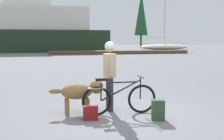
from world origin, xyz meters
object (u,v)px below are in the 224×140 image
Objects in this scene: dog at (80,91)px; backpack at (158,110)px; person_cyclist at (110,69)px; ferry_boat at (10,30)px; handbag_pannier at (91,113)px; bicycle at (119,99)px; sailboat_moored at (164,47)px.

backpack is at bearing -31.57° from dog.
person_cyclist is 36.19m from ferry_boat.
ferry_boat is at bearing 100.49° from handbag_pannier.
ferry_boat reaches higher than backpack.
bicycle is at bearing 139.57° from backpack.
ferry_boat is at bearing 101.61° from person_cyclist.
bicycle is 41.81m from sailboat_moored.
handbag_pannier is 0.01× the size of ferry_boat.
handbag_pannier is at bearing -76.61° from dog.
person_cyclist is 1.59m from backpack.
ferry_boat is (-6.54, 35.48, 2.50)m from dog.
sailboat_moored is (17.26, 37.70, -0.55)m from person_cyclist.
sailboat_moored reaches higher than backpack.
person_cyclist is 41.47m from sailboat_moored.
dog is 0.77m from handbag_pannier.
person_cyclist is 1.32× the size of dog.
handbag_pannier is 0.04× the size of sailboat_moored.
sailboat_moored is at bearing 65.81° from bicycle.
person_cyclist is at bearing 129.03° from backpack.
sailboat_moored is at bearing 65.10° from handbag_pannier.
person_cyclist reaches higher than dog.
person_cyclist is (-0.13, 0.44, 0.66)m from bicycle.
bicycle is 1.37× the size of dog.
bicycle is 0.80m from person_cyclist.
person_cyclist is at bearing -114.61° from sailboat_moored.
backpack is (1.60, -0.98, -0.29)m from dog.
dog is 36.17m from ferry_boat.
dog is at bearing 103.39° from handbag_pannier.
sailboat_moored is (24.54, 2.30, -2.53)m from ferry_boat.
dog reaches higher than handbag_pannier.
bicycle is 1.04× the size of person_cyclist.
backpack is 1.48m from handbag_pannier.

